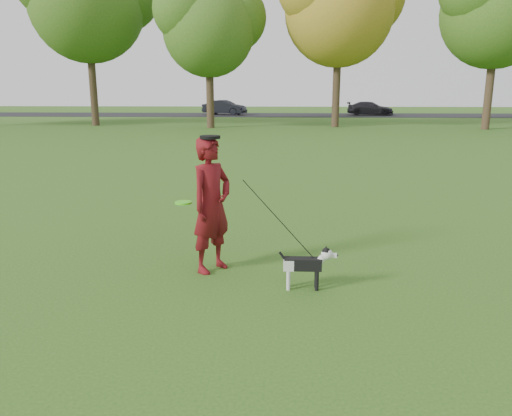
{
  "coord_description": "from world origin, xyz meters",
  "views": [
    {
      "loc": [
        0.36,
        -6.5,
        2.57
      ],
      "look_at": [
        0.06,
        0.12,
        0.95
      ],
      "focal_mm": 35.0,
      "sensor_mm": 36.0,
      "label": 1
    }
  ],
  "objects_px": {
    "dog": "(307,263)",
    "car_mid": "(224,107)",
    "car_right": "(370,108)",
    "man": "(212,205)"
  },
  "relations": [
    {
      "from": "dog",
      "to": "car_mid",
      "type": "relative_size",
      "value": 0.19
    },
    {
      "from": "car_mid",
      "to": "car_right",
      "type": "xyz_separation_m",
      "value": [
        13.28,
        0.0,
        -0.06
      ]
    },
    {
      "from": "car_mid",
      "to": "dog",
      "type": "bearing_deg",
      "value": -154.4
    },
    {
      "from": "man",
      "to": "dog",
      "type": "height_order",
      "value": "man"
    },
    {
      "from": "man",
      "to": "car_mid",
      "type": "xyz_separation_m",
      "value": [
        -4.1,
        39.76,
        -0.28
      ]
    },
    {
      "from": "man",
      "to": "dog",
      "type": "bearing_deg",
      "value": -79.71
    },
    {
      "from": "man",
      "to": "dog",
      "type": "xyz_separation_m",
      "value": [
        1.32,
        -0.64,
        -0.6
      ]
    },
    {
      "from": "man",
      "to": "dog",
      "type": "relative_size",
      "value": 2.5
    },
    {
      "from": "man",
      "to": "car_right",
      "type": "height_order",
      "value": "man"
    },
    {
      "from": "dog",
      "to": "car_right",
      "type": "xyz_separation_m",
      "value": [
        7.87,
        40.41,
        0.27
      ]
    }
  ]
}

